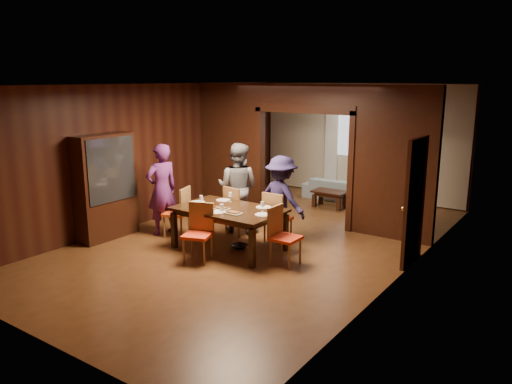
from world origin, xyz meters
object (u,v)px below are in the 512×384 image
Objects in this scene: chair_right at (285,236)px; hutch at (106,187)px; chair_near at (197,233)px; coffee_table at (330,199)px; person_navy at (281,199)px; chair_far_l at (239,210)px; sofa at (340,189)px; person_grey at (238,188)px; chair_far_r at (278,217)px; dining_table at (229,229)px; chair_left at (176,212)px; person_purple at (162,189)px.

hutch is (-3.55, -0.74, 0.52)m from chair_right.
coffee_table is at bearing 68.01° from chair_near.
chair_near is at bearing -92.55° from coffee_table.
chair_far_l is at bearing 18.99° from person_navy.
person_grey is at bearing 79.16° from sofa.
dining_table is at bearing 58.70° from chair_far_r.
person_navy is at bearing -161.38° from chair_far_l.
hutch is at bearing -69.02° from chair_left.
person_navy is at bearing 61.95° from dining_table.
person_grey is (1.11, 0.98, -0.00)m from person_purple.
hutch is (-2.26, -0.03, 0.52)m from chair_near.
person_purple reaches higher than sofa.
chair_right is at bearing -3.01° from dining_table.
dining_table is 0.90m from chair_far_l.
chair_near is (-0.56, -1.62, 0.00)m from chair_far_r.
chair_left and chair_right have the same top height.
sofa is 0.84m from coffee_table.
person_purple is 1.05m from hutch.
hutch is at bearing 29.89° from person_grey.
person_grey is 1.84× the size of chair_far_r.
person_navy is 1.15m from dining_table.
person_grey is 1.84m from chair_near.
chair_right is (2.85, -0.04, -0.41)m from person_purple.
chair_right is at bearing 104.78° from person_purple.
person_purple reaches higher than dining_table.
person_navy reaches higher than chair_far_r.
chair_far_r is at bearing 159.34° from person_grey.
person_navy reaches higher than chair_left.
coffee_table is at bearing 95.82° from sofa.
person_grey is at bearing 85.35° from chair_near.
chair_far_r is (1.02, -0.11, -0.41)m from person_grey.
person_navy is at bearing 35.26° from chair_right.
chair_left is 1.00× the size of chair_far_r.
chair_far_l is at bearing 1.65° from chair_far_r.
person_purple is at bearing 48.52° from hutch.
sofa is 1.89× the size of chair_right.
coffee_table is at bearing 170.32° from person_purple.
chair_far_r is (0.48, -3.70, 0.22)m from sofa.
coffee_table is 2.90m from chair_far_r.
coffee_table is 0.82× the size of chair_near.
person_grey is at bearing 59.45° from chair_right.
chair_left is 1.49m from chair_near.
chair_near reaches higher than coffee_table.
person_grey is 1.29m from chair_left.
dining_table is at bearing 125.18° from chair_far_l.
dining_table is 2.36× the size of coffee_table.
person_grey is 1.84× the size of chair_right.
chair_far_l is (-0.40, -3.74, 0.22)m from sofa.
dining_table is at bearing 19.08° from hutch.
hutch is at bearing 64.07° from sofa.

